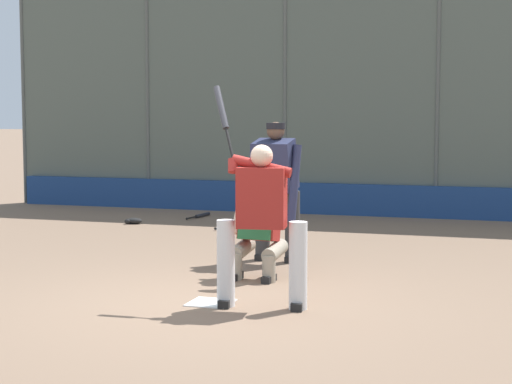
{
  "coord_description": "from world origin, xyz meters",
  "views": [
    {
      "loc": [
        -3.01,
        7.98,
        1.92
      ],
      "look_at": [
        -0.17,
        -1.0,
        1.05
      ],
      "focal_mm": 60.0,
      "sensor_mm": 36.0,
      "label": 1
    }
  ],
  "objects_px": {
    "fielding_glove_on_dirt": "(133,221)",
    "spare_bat_near_backstop": "(288,224)",
    "batter_at_plate": "(261,219)",
    "spare_bat_third_base_side": "(201,215)",
    "catcher_behind_plate": "(257,226)",
    "spare_bat_by_padding": "(244,231)",
    "umpire_home": "(276,187)"
  },
  "relations": [
    {
      "from": "spare_bat_third_base_side",
      "to": "umpire_home",
      "type": "bearing_deg",
      "value": -140.2
    },
    {
      "from": "spare_bat_near_backstop",
      "to": "fielding_glove_on_dirt",
      "type": "relative_size",
      "value": 2.99
    },
    {
      "from": "spare_bat_near_backstop",
      "to": "umpire_home",
      "type": "bearing_deg",
      "value": -62.23
    },
    {
      "from": "spare_bat_third_base_side",
      "to": "spare_bat_by_padding",
      "type": "bearing_deg",
      "value": -133.35
    },
    {
      "from": "umpire_home",
      "to": "catcher_behind_plate",
      "type": "bearing_deg",
      "value": 103.0
    },
    {
      "from": "catcher_behind_plate",
      "to": "spare_bat_by_padding",
      "type": "distance_m",
      "value": 3.86
    },
    {
      "from": "batter_at_plate",
      "to": "fielding_glove_on_dirt",
      "type": "bearing_deg",
      "value": -60.85
    },
    {
      "from": "umpire_home",
      "to": "spare_bat_third_base_side",
      "type": "xyz_separation_m",
      "value": [
        2.64,
        -4.1,
        -0.94
      ]
    },
    {
      "from": "fielding_glove_on_dirt",
      "to": "spare_bat_by_padding",
      "type": "bearing_deg",
      "value": 168.07
    },
    {
      "from": "batter_at_plate",
      "to": "fielding_glove_on_dirt",
      "type": "height_order",
      "value": "batter_at_plate"
    },
    {
      "from": "catcher_behind_plate",
      "to": "spare_bat_by_padding",
      "type": "bearing_deg",
      "value": -65.7
    },
    {
      "from": "batter_at_plate",
      "to": "spare_bat_third_base_side",
      "type": "bearing_deg",
      "value": -71.39
    },
    {
      "from": "fielding_glove_on_dirt",
      "to": "spare_bat_near_backstop",
      "type": "bearing_deg",
      "value": -167.41
    },
    {
      "from": "catcher_behind_plate",
      "to": "spare_bat_third_base_side",
      "type": "bearing_deg",
      "value": -58.81
    },
    {
      "from": "spare_bat_near_backstop",
      "to": "spare_bat_by_padding",
      "type": "distance_m",
      "value": 1.14
    },
    {
      "from": "spare_bat_by_padding",
      "to": "fielding_glove_on_dirt",
      "type": "bearing_deg",
      "value": 177.6
    },
    {
      "from": "catcher_behind_plate",
      "to": "fielding_glove_on_dirt",
      "type": "distance_m",
      "value": 5.39
    },
    {
      "from": "catcher_behind_plate",
      "to": "spare_bat_third_base_side",
      "type": "height_order",
      "value": "catcher_behind_plate"
    },
    {
      "from": "umpire_home",
      "to": "spare_bat_third_base_side",
      "type": "distance_m",
      "value": 4.97
    },
    {
      "from": "catcher_behind_plate",
      "to": "fielding_glove_on_dirt",
      "type": "height_order",
      "value": "catcher_behind_plate"
    },
    {
      "from": "catcher_behind_plate",
      "to": "fielding_glove_on_dirt",
      "type": "bearing_deg",
      "value": -45.2
    },
    {
      "from": "catcher_behind_plate",
      "to": "spare_bat_near_backstop",
      "type": "xyz_separation_m",
      "value": [
        0.9,
        -4.62,
        -0.59
      ]
    },
    {
      "from": "catcher_behind_plate",
      "to": "spare_bat_third_base_side",
      "type": "xyz_separation_m",
      "value": [
        2.76,
        -5.27,
        -0.59
      ]
    },
    {
      "from": "spare_bat_by_padding",
      "to": "fielding_glove_on_dirt",
      "type": "height_order",
      "value": "fielding_glove_on_dirt"
    },
    {
      "from": "spare_bat_near_backstop",
      "to": "spare_bat_third_base_side",
      "type": "bearing_deg",
      "value": 175.87
    },
    {
      "from": "catcher_behind_plate",
      "to": "spare_bat_by_padding",
      "type": "height_order",
      "value": "catcher_behind_plate"
    },
    {
      "from": "spare_bat_third_base_side",
      "to": "fielding_glove_on_dirt",
      "type": "xyz_separation_m",
      "value": [
        0.78,
        1.24,
        0.02
      ]
    },
    {
      "from": "spare_bat_by_padding",
      "to": "fielding_glove_on_dirt",
      "type": "relative_size",
      "value": 2.92
    },
    {
      "from": "catcher_behind_plate",
      "to": "spare_bat_near_backstop",
      "type": "bearing_deg",
      "value": -75.45
    },
    {
      "from": "batter_at_plate",
      "to": "spare_bat_by_padding",
      "type": "distance_m",
      "value": 5.38
    },
    {
      "from": "umpire_home",
      "to": "spare_bat_by_padding",
      "type": "height_order",
      "value": "umpire_home"
    },
    {
      "from": "batter_at_plate",
      "to": "spare_bat_near_backstop",
      "type": "bearing_deg",
      "value": -84.37
    }
  ]
}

